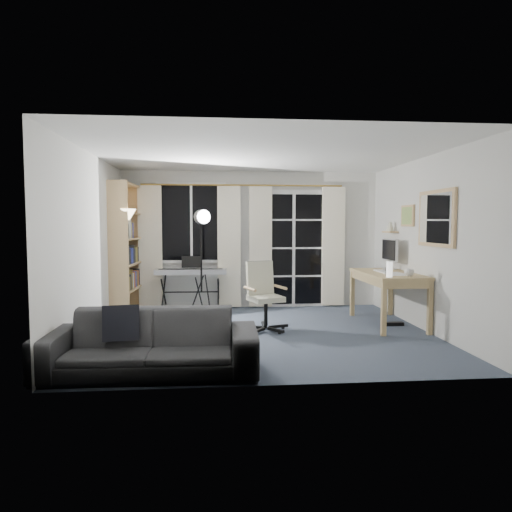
{
  "coord_description": "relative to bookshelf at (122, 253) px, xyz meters",
  "views": [
    {
      "loc": [
        -0.65,
        -6.05,
        1.47
      ],
      "look_at": [
        -0.07,
        0.35,
        1.03
      ],
      "focal_mm": 32.0,
      "sensor_mm": 36.0,
      "label": 1
    }
  ],
  "objects": [
    {
      "name": "wall_shelf",
      "position": [
        4.29,
        -0.36,
        0.4
      ],
      "size": [
        0.16,
        0.3,
        0.18
      ],
      "color": "tan",
      "rests_on": "floor"
    },
    {
      "name": "floor",
      "position": [
        2.13,
        -1.41,
        -1.02
      ],
      "size": [
        4.5,
        4.0,
        0.02
      ],
      "primitive_type": "cube",
      "color": "#36404F",
      "rests_on": "ground"
    },
    {
      "name": "desk",
      "position": [
        4.01,
        -1.03,
        -0.34
      ],
      "size": [
        0.72,
        1.44,
        0.77
      ],
      "rotation": [
        0.0,
        0.0,
        0.01
      ],
      "color": "tan",
      "rests_on": "floor"
    },
    {
      "name": "french_door",
      "position": [
        2.88,
        0.56,
        0.01
      ],
      "size": [
        1.32,
        0.09,
        2.11
      ],
      "color": "white",
      "rests_on": "floor"
    },
    {
      "name": "monitor",
      "position": [
        4.2,
        -0.58,
        0.05
      ],
      "size": [
        0.18,
        0.55,
        0.48
      ],
      "rotation": [
        0.0,
        0.0,
        0.01
      ],
      "color": "silver",
      "rests_on": "desk"
    },
    {
      "name": "bookshelf",
      "position": [
        0.0,
        0.0,
        0.0
      ],
      "size": [
        0.39,
        1.01,
        2.13
      ],
      "rotation": [
        0.0,
        0.0,
        -0.05
      ],
      "color": "tan",
      "rests_on": "floor"
    },
    {
      "name": "studio_light",
      "position": [
        1.29,
        -0.28,
        0.38
      ],
      "size": [
        0.4,
        0.4,
        1.74
      ],
      "rotation": [
        0.0,
        0.0,
        0.41
      ],
      "color": "black",
      "rests_on": "floor"
    },
    {
      "name": "sofa",
      "position": [
        0.84,
        -2.96,
        -0.6
      ],
      "size": [
        2.12,
        0.67,
        0.82
      ],
      "rotation": [
        0.0,
        0.0,
        -0.02
      ],
      "color": "#29292B",
      "rests_on": "floor"
    },
    {
      "name": "wall_mirror",
      "position": [
        4.35,
        -1.76,
        0.54
      ],
      "size": [
        0.04,
        0.94,
        0.74
      ],
      "color": "tan",
      "rests_on": "floor"
    },
    {
      "name": "desk_clutter",
      "position": [
        3.94,
        -1.26,
        -0.41
      ],
      "size": [
        0.45,
        0.87,
        0.97
      ],
      "rotation": [
        0.0,
        0.0,
        0.01
      ],
      "color": "white",
      "rests_on": "desk"
    },
    {
      "name": "torchiere_lamp",
      "position": [
        0.16,
        -0.37,
        0.36
      ],
      "size": [
        0.36,
        0.36,
        1.71
      ],
      "rotation": [
        0.0,
        0.0,
        -0.41
      ],
      "color": "#B2B2B7",
      "rests_on": "floor"
    },
    {
      "name": "framed_print",
      "position": [
        4.36,
        -0.86,
        0.59
      ],
      "size": [
        0.03,
        0.42,
        0.32
      ],
      "color": "tan",
      "rests_on": "floor"
    },
    {
      "name": "curtains",
      "position": [
        1.99,
        0.47,
        0.08
      ],
      "size": [
        3.6,
        0.07,
        2.13
      ],
      "color": "gold",
      "rests_on": "floor"
    },
    {
      "name": "office_chair",
      "position": [
        2.14,
        -1.15,
        -0.45
      ],
      "size": [
        0.66,
        0.63,
        0.95
      ],
      "rotation": [
        0.0,
        0.0,
        0.33
      ],
      "color": "black",
      "rests_on": "floor"
    },
    {
      "name": "keyboard_piano",
      "position": [
        1.08,
        0.28,
        -0.35
      ],
      "size": [
        1.21,
        0.6,
        0.87
      ],
      "rotation": [
        0.0,
        0.0,
        -0.02
      ],
      "color": "black",
      "rests_on": "floor"
    },
    {
      "name": "mug",
      "position": [
        4.11,
        -1.53,
        -0.18
      ],
      "size": [
        0.13,
        0.1,
        0.13
      ],
      "primitive_type": "imported",
      "rotation": [
        0.0,
        0.0,
        0.01
      ],
      "color": "silver",
      "rests_on": "desk"
    },
    {
      "name": "window",
      "position": [
        1.08,
        0.56,
        0.49
      ],
      "size": [
        1.2,
        0.08,
        1.4
      ],
      "color": "white",
      "rests_on": "floor"
    }
  ]
}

